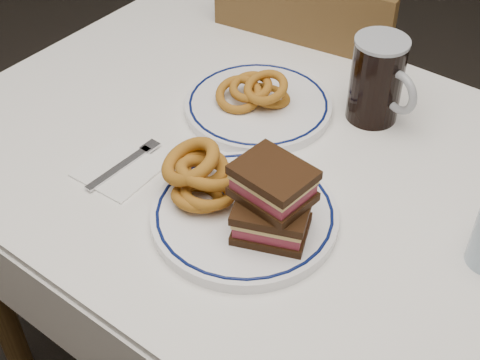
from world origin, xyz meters
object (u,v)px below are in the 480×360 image
Objects in this scene: main_plate at (245,215)px; reuben_sandwich at (272,201)px; chair_far at (311,109)px; beer_mug at (378,80)px; far_plate at (258,105)px.

reuben_sandwich is (0.05, -0.00, 0.07)m from main_plate.
beer_mug is (0.29, -0.26, 0.35)m from chair_far.
reuben_sandwich is (0.32, -0.64, 0.34)m from chair_far.
main_plate reaches higher than far_plate.
chair_far is 0.79m from reuben_sandwich.
chair_far is 0.48m from far_plate.
beer_mug is at bearing 85.99° from main_plate.
far_plate is (-0.22, 0.26, -0.07)m from reuben_sandwich.
chair_far is 3.16× the size of far_plate.
chair_far is 0.74m from main_plate.
reuben_sandwich reaches higher than main_plate.
chair_far reaches higher than main_plate.
main_plate is 2.19× the size of reuben_sandwich.
chair_far reaches higher than far_plate.
main_plate is 0.38m from beer_mug.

